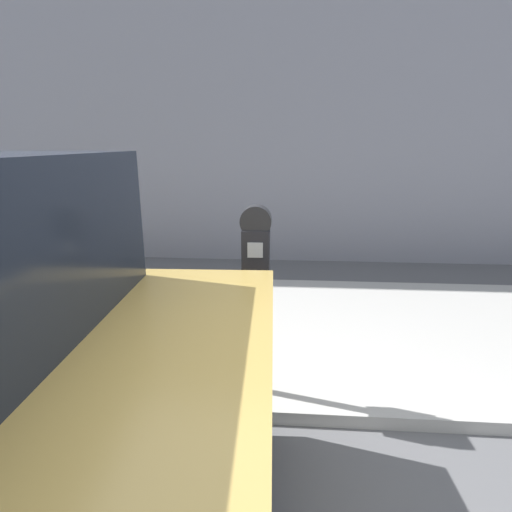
% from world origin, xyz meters
% --- Properties ---
extents(sidewalk, '(24.00, 2.80, 0.10)m').
position_xyz_m(sidewalk, '(0.00, 2.20, 0.05)').
color(sidewalk, '#9E9B96').
rests_on(sidewalk, ground_plane).
extents(building_facade, '(24.00, 0.30, 6.97)m').
position_xyz_m(building_facade, '(0.00, 5.05, 3.48)').
color(building_facade, gray).
rests_on(building_facade, ground_plane).
extents(parking_meter, '(0.21, 0.16, 1.40)m').
position_xyz_m(parking_meter, '(0.33, 1.06, 1.10)').
color(parking_meter, gray).
rests_on(parking_meter, sidewalk).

